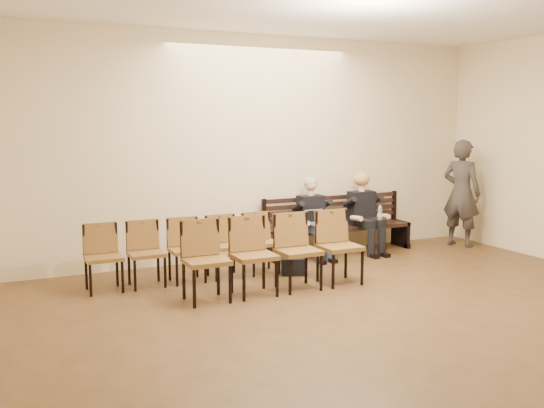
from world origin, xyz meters
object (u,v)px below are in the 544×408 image
at_px(laptop, 319,225).
at_px(water_bottle, 380,221).
at_px(chair_row_front, 187,250).
at_px(bench, 338,240).
at_px(bag, 293,266).
at_px(seated_man, 314,220).
at_px(chair_row_back, 277,254).
at_px(passerby, 462,185).
at_px(seated_woman, 365,215).

height_order(laptop, water_bottle, water_bottle).
bearing_deg(chair_row_front, bench, 13.26).
bearing_deg(bag, bench, 35.18).
height_order(bench, seated_man, seated_man).
distance_m(laptop, bag, 1.04).
distance_m(bench, chair_row_front, 2.88).
xyz_separation_m(bench, chair_row_back, (-1.92, -1.62, 0.27)).
distance_m(bag, chair_row_front, 1.53).
bearing_deg(laptop, passerby, -6.74).
relative_size(bench, bag, 7.82).
bearing_deg(water_bottle, chair_row_back, -153.67).
bearing_deg(water_bottle, chair_row_front, -175.95).
height_order(passerby, chair_row_front, passerby).
xyz_separation_m(bag, passerby, (3.56, 0.54, 0.95)).
xyz_separation_m(bench, laptop, (-0.58, -0.36, 0.34)).
height_order(bag, chair_row_front, chair_row_front).
xyz_separation_m(chair_row_front, chair_row_back, (0.89, -0.97, 0.06)).
bearing_deg(chair_row_back, seated_woman, 32.38).
bearing_deg(seated_woman, laptop, -166.78).
height_order(seated_woman, chair_row_back, seated_woman).
distance_m(bench, passerby, 2.42).
distance_m(bag, chair_row_back, 0.98).
bearing_deg(chair_row_back, seated_man, 47.22).
xyz_separation_m(bench, bag, (-1.33, -0.94, -0.10)).
xyz_separation_m(seated_man, chair_row_back, (-1.37, -1.50, -0.12)).
relative_size(seated_man, chair_row_back, 0.51).
bearing_deg(seated_woman, bag, -155.03).
bearing_deg(laptop, seated_woman, 7.32).
bearing_deg(bag, passerby, 8.59).
height_order(seated_man, laptop, seated_man).
bearing_deg(chair_row_back, passerby, 16.13).
bearing_deg(chair_row_front, chair_row_back, -47.41).
distance_m(seated_woman, chair_row_back, 2.78).
bearing_deg(seated_woman, seated_man, 180.00).
relative_size(seated_man, seated_woman, 1.00).
bearing_deg(passerby, seated_woman, 60.19).
relative_size(bench, seated_man, 2.11).
bearing_deg(water_bottle, bag, -164.26).
height_order(laptop, chair_row_back, chair_row_back).
relative_size(bench, water_bottle, 10.97).
bearing_deg(seated_man, passerby, -5.73).
bearing_deg(bench, seated_man, -167.49).
relative_size(passerby, chair_row_back, 0.89).
distance_m(water_bottle, bag, 1.97).
relative_size(bench, seated_woman, 2.11).
relative_size(seated_woman, laptop, 3.94).
xyz_separation_m(laptop, chair_row_back, (-1.33, -1.26, -0.07)).
xyz_separation_m(seated_man, water_bottle, (1.06, -0.29, -0.05)).
height_order(seated_man, water_bottle, seated_man).
xyz_separation_m(seated_man, chair_row_front, (-2.26, -0.53, -0.18)).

